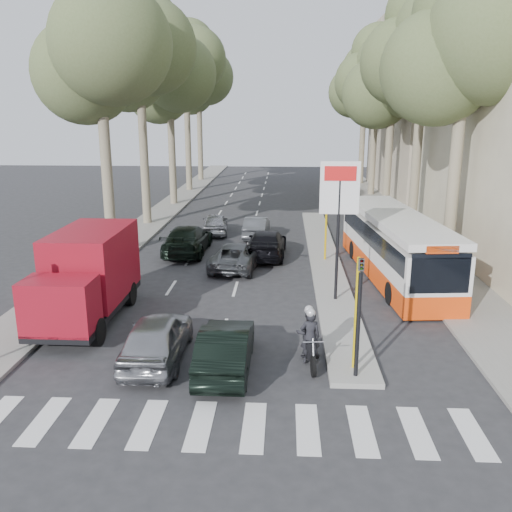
{
  "coord_description": "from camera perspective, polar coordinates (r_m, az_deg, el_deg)",
  "views": [
    {
      "loc": [
        1.17,
        -15.59,
        7.41
      ],
      "look_at": [
        0.02,
        6.06,
        1.6
      ],
      "focal_mm": 38.0,
      "sensor_mm": 36.0,
      "label": 1
    }
  ],
  "objects": [
    {
      "name": "ground",
      "position": [
        17.3,
        -1.14,
        -10.36
      ],
      "size": [
        120.0,
        120.0,
        0.0
      ],
      "primitive_type": "plane",
      "color": "#28282B",
      "rests_on": "ground"
    },
    {
      "name": "sidewalk_right",
      "position": [
        41.91,
        13.25,
        4.5
      ],
      "size": [
        3.2,
        70.0,
        0.12
      ],
      "primitive_type": "cube",
      "color": "gray",
      "rests_on": "ground"
    },
    {
      "name": "median_left",
      "position": [
        45.15,
        -8.75,
        5.46
      ],
      "size": [
        2.4,
        64.0,
        0.12
      ],
      "primitive_type": "cube",
      "color": "gray",
      "rests_on": "ground"
    },
    {
      "name": "traffic_island",
      "position": [
        27.66,
        7.25,
        -0.49
      ],
      "size": [
        1.5,
        26.0,
        0.16
      ],
      "primitive_type": "cube",
      "color": "gray",
      "rests_on": "ground"
    },
    {
      "name": "building_far",
      "position": [
        51.62,
        19.85,
        14.8
      ],
      "size": [
        11.0,
        20.0,
        16.0
      ],
      "primitive_type": "cube",
      "color": "#B7A88E",
      "rests_on": "ground"
    },
    {
      "name": "billboard",
      "position": [
        21.02,
        8.71,
        4.68
      ],
      "size": [
        1.5,
        12.1,
        5.6
      ],
      "color": "yellow",
      "rests_on": "ground"
    },
    {
      "name": "traffic_light_island",
      "position": [
        15.07,
        10.84,
        -4.34
      ],
      "size": [
        0.16,
        0.41,
        3.6
      ],
      "color": "black",
      "rests_on": "ground"
    },
    {
      "name": "tree_l_a",
      "position": [
        29.29,
        -15.96,
        20.29
      ],
      "size": [
        7.4,
        7.2,
        14.1
      ],
      "color": "#6B604C",
      "rests_on": "ground"
    },
    {
      "name": "tree_l_b",
      "position": [
        37.04,
        -12.02,
        20.37
      ],
      "size": [
        7.4,
        7.2,
        14.88
      ],
      "color": "#6B604C",
      "rests_on": "ground"
    },
    {
      "name": "tree_l_c",
      "position": [
        44.69,
        -8.95,
        18.2
      ],
      "size": [
        7.4,
        7.2,
        13.71
      ],
      "color": "#6B604C",
      "rests_on": "ground"
    },
    {
      "name": "tree_l_d",
      "position": [
        52.67,
        -7.27,
        19.63
      ],
      "size": [
        7.4,
        7.2,
        15.66
      ],
      "color": "#6B604C",
      "rests_on": "ground"
    },
    {
      "name": "tree_l_e",
      "position": [
        60.49,
        -5.94,
        18.07
      ],
      "size": [
        7.4,
        7.2,
        14.49
      ],
      "color": "#6B604C",
      "rests_on": "ground"
    },
    {
      "name": "tree_r_a",
      "position": [
        27.07,
        21.53,
        20.33
      ],
      "size": [
        7.4,
        7.2,
        14.1
      ],
      "color": "#6B604C",
      "rests_on": "ground"
    },
    {
      "name": "tree_r_b",
      "position": [
        34.88,
        17.58,
        20.95
      ],
      "size": [
        7.4,
        7.2,
        15.27
      ],
      "color": "#6B604C",
      "rests_on": "ground"
    },
    {
      "name": "tree_r_c",
      "position": [
        42.5,
        14.39,
        17.64
      ],
      "size": [
        7.4,
        7.2,
        13.32
      ],
      "color": "#6B604C",
      "rests_on": "ground"
    },
    {
      "name": "tree_r_d",
      "position": [
        50.47,
        12.81,
        18.81
      ],
      "size": [
        7.4,
        7.2,
        14.88
      ],
      "color": "#6B604C",
      "rests_on": "ground"
    },
    {
      "name": "tree_r_e",
      "position": [
        58.34,
        11.54,
        17.63
      ],
      "size": [
        7.4,
        7.2,
        14.1
      ],
      "color": "#6B604C",
      "rests_on": "ground"
    },
    {
      "name": "silver_hatchback",
      "position": [
        16.96,
        -10.39,
        -8.43
      ],
      "size": [
        1.78,
        4.33,
        1.47
      ],
      "primitive_type": "imported",
      "rotation": [
        0.0,
        0.0,
        3.15
      ],
      "color": "#929399",
      "rests_on": "ground"
    },
    {
      "name": "dark_hatchback",
      "position": [
        16.15,
        -3.21,
        -9.62
      ],
      "size": [
        1.46,
        4.17,
        1.37
      ],
      "primitive_type": "imported",
      "rotation": [
        0.0,
        0.0,
        3.14
      ],
      "color": "black",
      "rests_on": "ground"
    },
    {
      "name": "queue_car_a",
      "position": [
        26.28,
        -2.01,
        0.04
      ],
      "size": [
        2.61,
        4.74,
        1.26
      ],
      "primitive_type": "imported",
      "rotation": [
        0.0,
        0.0,
        3.02
      ],
      "color": "#44484B",
      "rests_on": "ground"
    },
    {
      "name": "queue_car_b",
      "position": [
        28.37,
        1.11,
        1.32
      ],
      "size": [
        2.15,
        4.91,
        1.4
      ],
      "primitive_type": "imported",
      "rotation": [
        0.0,
        0.0,
        3.1
      ],
      "color": "black",
      "rests_on": "ground"
    },
    {
      "name": "queue_car_c",
      "position": [
        33.83,
        -4.33,
        3.43
      ],
      "size": [
        1.9,
        3.94,
        1.3
      ],
      "primitive_type": "imported",
      "rotation": [
        0.0,
        0.0,
        3.24
      ],
      "color": "gray",
      "rests_on": "ground"
    },
    {
      "name": "queue_car_d",
      "position": [
        32.77,
        0.06,
        3.07
      ],
      "size": [
        1.53,
        3.91,
        1.27
      ],
      "primitive_type": "imported",
      "rotation": [
        0.0,
        0.0,
        3.09
      ],
      "color": "#515459",
      "rests_on": "ground"
    },
    {
      "name": "queue_car_e",
      "position": [
        29.25,
        -7.22,
        1.73
      ],
      "size": [
        2.21,
        5.25,
        1.51
      ],
      "primitive_type": "imported",
      "rotation": [
        0.0,
        0.0,
        3.12
      ],
      "color": "black",
      "rests_on": "ground"
    },
    {
      "name": "red_truck",
      "position": [
        20.43,
        -17.29,
        -1.89
      ],
      "size": [
        2.33,
        6.08,
        3.24
      ],
      "rotation": [
        0.0,
        0.0,
        -0.0
      ],
      "color": "black",
      "rests_on": "ground"
    },
    {
      "name": "city_bus",
      "position": [
        25.39,
        14.39,
        1.2
      ],
      "size": [
        3.46,
        11.38,
        2.95
      ],
      "rotation": [
        0.0,
        0.0,
        0.09
      ],
      "color": "#E7400C",
      "rests_on": "ground"
    },
    {
      "name": "motorcycle",
      "position": [
        16.62,
        5.62,
        -8.43
      ],
      "size": [
        0.81,
        2.12,
        1.8
      ],
      "rotation": [
        0.0,
        0.0,
        0.09
      ],
      "color": "black",
      "rests_on": "ground"
    },
    {
      "name": "pedestrian_near",
      "position": [
        25.17,
        16.8,
        -0.26
      ],
      "size": [
        0.95,
        1.23,
        1.88
      ],
      "primitive_type": "imported",
      "rotation": [
        0.0,
        0.0,
        2.01
      ],
      "color": "#3D3048",
      "rests_on": "sidewalk_right"
    },
    {
      "name": "pedestrian_far",
      "position": [
        26.78,
        16.8,
        0.31
      ],
      "size": [
        1.08,
        0.99,
        1.58
      ],
      "primitive_type": "imported",
      "rotation": [
        0.0,
        0.0,
        3.82
      ],
      "color": "brown",
      "rests_on": "sidewalk_right"
    }
  ]
}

